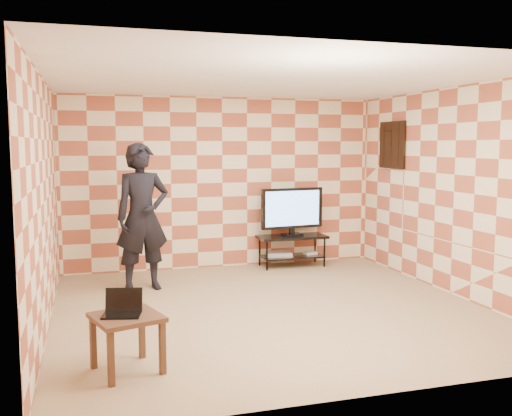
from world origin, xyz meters
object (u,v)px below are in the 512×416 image
object	(u,v)px
tv_stand	(292,244)
person	(142,217)
tv	(292,209)
side_table	(127,325)

from	to	relation	value
tv_stand	person	xyz separation A→B (m)	(-2.44, -0.83, 0.62)
tv_stand	tv	size ratio (longest dim) A/B	1.04
person	tv	bearing A→B (deg)	7.66
tv	tv_stand	bearing A→B (deg)	83.32
tv_stand	tv	xyz separation A→B (m)	(-0.00, -0.00, 0.56)
tv	side_table	size ratio (longest dim) A/B	1.56
side_table	person	xyz separation A→B (m)	(0.40, 2.81, 0.58)
tv	person	xyz separation A→B (m)	(-2.44, -0.83, 0.06)
tv	person	world-z (taller)	person
tv_stand	side_table	xyz separation A→B (m)	(-2.83, -3.65, 0.04)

